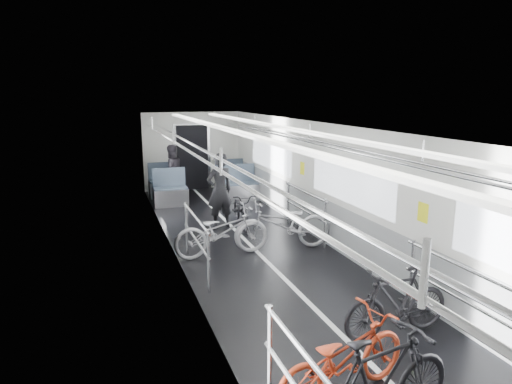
% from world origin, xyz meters
% --- Properties ---
extents(car_shell, '(3.02, 14.01, 2.41)m').
position_xyz_m(car_shell, '(0.00, 1.78, 1.13)').
color(car_shell, black).
rests_on(car_shell, ground).
extents(bike_left_near, '(1.72, 0.93, 0.86)m').
position_xyz_m(bike_left_near, '(-0.59, -3.49, 0.43)').
color(bike_left_near, '#B53216').
rests_on(bike_left_near, floor).
extents(bike_left_far, '(1.81, 0.70, 0.94)m').
position_xyz_m(bike_left_far, '(-0.68, 0.82, 0.47)').
color(bike_left_far, '#B5B4B9').
rests_on(bike_left_far, floor).
extents(bike_right_near, '(1.50, 0.45, 0.90)m').
position_xyz_m(bike_right_near, '(0.63, -2.67, 0.45)').
color(bike_right_near, black).
rests_on(bike_right_near, floor).
extents(bike_right_mid, '(1.96, 0.82, 1.00)m').
position_xyz_m(bike_right_mid, '(0.52, 0.75, 0.50)').
color(bike_right_mid, '#9E9EA3').
rests_on(bike_right_mid, floor).
extents(bike_aisle, '(0.68, 1.57, 0.80)m').
position_xyz_m(bike_aisle, '(0.22, 2.51, 0.40)').
color(bike_aisle, black).
rests_on(bike_aisle, floor).
extents(person_standing, '(0.69, 0.53, 1.69)m').
position_xyz_m(person_standing, '(-0.25, 2.61, 0.84)').
color(person_standing, black).
rests_on(person_standing, floor).
extents(person_seated, '(0.89, 0.78, 1.53)m').
position_xyz_m(person_seated, '(-0.81, 6.01, 0.77)').
color(person_seated, '#312D35').
rests_on(person_seated, floor).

